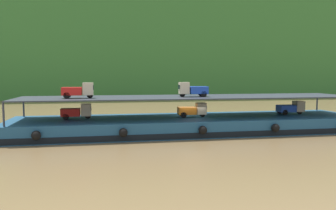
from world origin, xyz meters
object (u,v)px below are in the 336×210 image
object	(u,v)px
mini_truck_lower_aft	(192,110)
mini_truck_lower_stern	(77,111)
cargo_barge	(191,125)
mini_truck_upper_stern	(78,90)
mini_truck_lower_mid	(291,108)
mini_truck_upper_mid	(193,89)

from	to	relation	value
mini_truck_lower_aft	mini_truck_lower_stern	bearing A→B (deg)	176.25
cargo_barge	mini_truck_lower_aft	xyz separation A→B (m)	(0.13, -0.16, 1.44)
mini_truck_lower_stern	mini_truck_upper_stern	distance (m)	2.38
mini_truck_lower_stern	mini_truck_upper_stern	xyz separation A→B (m)	(0.28, -1.27, 2.00)
mini_truck_lower_mid	mini_truck_upper_mid	bearing A→B (deg)	-176.11
mini_truck_lower_aft	mini_truck_upper_mid	world-z (taller)	mini_truck_upper_mid
cargo_barge	mini_truck_lower_stern	size ratio (longest dim) A/B	12.28
mini_truck_upper_mid	mini_truck_upper_stern	bearing A→B (deg)	-179.00
mini_truck_lower_aft	mini_truck_lower_mid	size ratio (longest dim) A/B	1.02
mini_truck_lower_aft	mini_truck_upper_mid	size ratio (longest dim) A/B	1.01
mini_truck_lower_stern	mini_truck_lower_mid	bearing A→B (deg)	-0.94
mini_truck_lower_mid	mini_truck_upper_stern	bearing A→B (deg)	-177.54
mini_truck_lower_aft	mini_truck_upper_stern	size ratio (longest dim) A/B	1.02
cargo_barge	mini_truck_upper_stern	xyz separation A→B (m)	(-10.47, -0.72, 3.44)
mini_truck_lower_mid	mini_truck_upper_mid	distance (m)	10.96
mini_truck_lower_stern	mini_truck_lower_aft	world-z (taller)	same
cargo_barge	mini_truck_lower_mid	distance (m)	10.88
mini_truck_lower_stern	mini_truck_lower_aft	xyz separation A→B (m)	(10.87, -0.71, 0.00)
mini_truck_lower_stern	mini_truck_lower_mid	xyz separation A→B (m)	(21.52, -0.35, 0.00)
mini_truck_lower_mid	mini_truck_upper_mid	size ratio (longest dim) A/B	0.99
mini_truck_upper_stern	mini_truck_upper_mid	distance (m)	10.50
mini_truck_lower_stern	mini_truck_lower_mid	size ratio (longest dim) A/B	1.00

